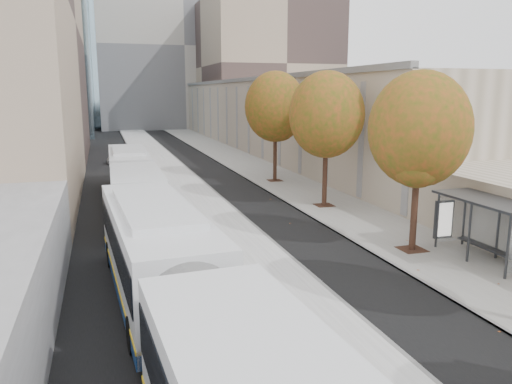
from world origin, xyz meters
name	(u,v)px	position (x,y,z in m)	size (l,w,h in m)	color
bus_platform	(171,177)	(-3.88, 35.00, 0.07)	(4.25, 150.00, 0.15)	#A8A8A8
sidewalk	(265,173)	(4.12, 35.00, 0.04)	(4.75, 150.00, 0.08)	gray
building_tan	(277,112)	(15.50, 64.00, 4.00)	(18.00, 92.00, 8.00)	gray
building_far_block	(177,49)	(6.00, 96.00, 15.00)	(30.00, 18.00, 30.00)	#9E9990
bus_shelter	(490,209)	(5.69, 10.96, 2.19)	(1.90, 4.40, 2.53)	#383A3F
tree_c	(419,129)	(3.60, 13.00, 5.25)	(4.20, 4.20, 7.28)	black
tree_d	(327,115)	(3.60, 22.00, 5.47)	(4.40, 4.40, 7.60)	black
tree_e	(275,107)	(3.60, 31.00, 5.69)	(4.60, 4.60, 7.92)	black
bus_near	(182,296)	(-7.22, 7.21, 1.65)	(3.72, 18.28, 3.03)	silver
bus_far	(132,179)	(-7.37, 25.90, 1.57)	(2.71, 17.24, 2.87)	silver
distant_car	(119,156)	(-7.46, 45.57, 0.64)	(1.52, 3.77, 1.28)	white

